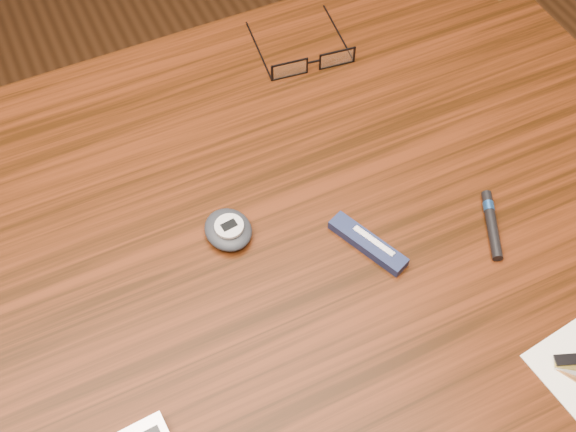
{
  "coord_description": "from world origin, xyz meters",
  "views": [
    {
      "loc": [
        -0.14,
        -0.37,
        1.38
      ],
      "look_at": [
        0.05,
        0.02,
        0.76
      ],
      "focal_mm": 45.0,
      "sensor_mm": 36.0,
      "label": 1
    }
  ],
  "objects_px": {
    "pedometer": "(228,229)",
    "pocket_knife": "(368,243)",
    "eyeglasses": "(312,61)",
    "desk": "(259,301)"
  },
  "relations": [
    {
      "from": "pedometer",
      "to": "pocket_knife",
      "type": "height_order",
      "value": "pedometer"
    },
    {
      "from": "pocket_knife",
      "to": "eyeglasses",
      "type": "bearing_deg",
      "value": 76.18
    },
    {
      "from": "eyeglasses",
      "to": "desk",
      "type": "bearing_deg",
      "value": -128.11
    },
    {
      "from": "desk",
      "to": "pedometer",
      "type": "relative_size",
      "value": 16.75
    },
    {
      "from": "desk",
      "to": "pedometer",
      "type": "bearing_deg",
      "value": 116.08
    },
    {
      "from": "eyeglasses",
      "to": "pocket_knife",
      "type": "distance_m",
      "value": 0.27
    },
    {
      "from": "eyeglasses",
      "to": "pocket_knife",
      "type": "height_order",
      "value": "eyeglasses"
    },
    {
      "from": "desk",
      "to": "pedometer",
      "type": "xyz_separation_m",
      "value": [
        -0.02,
        0.03,
        0.11
      ]
    },
    {
      "from": "desk",
      "to": "pocket_knife",
      "type": "distance_m",
      "value": 0.16
    },
    {
      "from": "pedometer",
      "to": "pocket_knife",
      "type": "bearing_deg",
      "value": -30.94
    }
  ]
}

